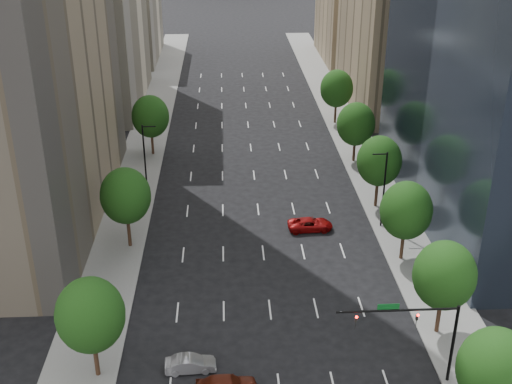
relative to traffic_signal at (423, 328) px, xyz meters
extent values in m
cube|color=slate|center=(-26.03, 30.00, -5.10)|extent=(6.00, 200.00, 0.15)
cube|color=slate|center=(4.97, 30.00, -5.10)|extent=(6.00, 200.00, 0.15)
cube|color=beige|center=(-35.53, 73.00, 12.33)|extent=(14.00, 30.00, 35.00)
cube|color=beige|center=(-35.53, 106.00, 3.83)|extent=(14.00, 26.00, 18.00)
cube|color=#8C7759|center=(14.47, 70.00, 9.83)|extent=(14.00, 30.00, 30.00)
cube|color=#8C7759|center=(14.47, 103.00, 2.83)|extent=(14.00, 26.00, 16.00)
ellipsoid|color=#183C10|center=(3.47, -5.00, 0.23)|extent=(5.20, 5.20, 5.98)
cylinder|color=#382316|center=(3.47, 6.00, -3.17)|extent=(0.36, 0.36, 4.00)
ellipsoid|color=#183C10|center=(3.47, 6.00, 0.59)|extent=(5.20, 5.20, 5.98)
cylinder|color=#382316|center=(3.47, 18.00, -3.22)|extent=(0.36, 0.36, 3.90)
ellipsoid|color=#183C10|center=(3.47, 18.00, 0.44)|extent=(5.20, 5.20, 5.98)
cylinder|color=#382316|center=(3.47, 30.00, -3.12)|extent=(0.36, 0.36, 4.10)
ellipsoid|color=#183C10|center=(3.47, 30.00, 0.73)|extent=(5.20, 5.20, 5.98)
cylinder|color=#382316|center=(3.47, 44.00, -3.27)|extent=(0.36, 0.36, 3.80)
ellipsoid|color=#183C10|center=(3.47, 44.00, 0.30)|extent=(5.20, 5.20, 5.98)
cylinder|color=#382316|center=(3.47, 60.00, -3.17)|extent=(0.36, 0.36, 4.00)
ellipsoid|color=#183C10|center=(3.47, 60.00, 0.59)|extent=(5.20, 5.20, 5.98)
cylinder|color=#382316|center=(-24.53, 2.00, -3.17)|extent=(0.36, 0.36, 4.00)
ellipsoid|color=#183C10|center=(-24.53, 2.00, 0.59)|extent=(5.20, 5.20, 5.98)
cylinder|color=#382316|center=(-24.53, 22.00, -3.10)|extent=(0.36, 0.36, 4.15)
ellipsoid|color=#183C10|center=(-24.53, 22.00, 0.80)|extent=(5.20, 5.20, 5.98)
cylinder|color=#382316|center=(-24.53, 48.00, -3.20)|extent=(0.36, 0.36, 3.95)
ellipsoid|color=#183C10|center=(-24.53, 48.00, 0.52)|extent=(5.20, 5.20, 5.98)
cylinder|color=black|center=(2.97, 25.00, -0.67)|extent=(0.20, 0.20, 9.00)
cylinder|color=black|center=(2.17, 25.00, 3.63)|extent=(1.60, 0.14, 0.14)
cylinder|color=black|center=(-24.03, 35.00, -0.67)|extent=(0.20, 0.20, 9.00)
cylinder|color=black|center=(-23.23, 35.00, 3.63)|extent=(1.60, 0.14, 0.14)
cylinder|color=black|center=(2.47, 0.00, -1.67)|extent=(0.24, 0.24, 7.00)
cylinder|color=black|center=(-2.03, 0.00, 1.63)|extent=(9.00, 0.18, 0.18)
imported|color=black|center=(-0.53, 0.00, 1.08)|extent=(0.18, 0.22, 1.10)
imported|color=black|center=(-5.03, 0.00, 1.08)|extent=(0.18, 0.22, 1.10)
sphere|color=#FF0C07|center=(-0.53, -0.18, 1.28)|extent=(0.20, 0.20, 0.20)
sphere|color=#FF0C07|center=(-5.03, -0.18, 1.28)|extent=(0.20, 0.20, 0.20)
cube|color=#0C591E|center=(-2.73, 0.00, 1.98)|extent=(1.60, 0.06, 0.45)
imported|color=gray|center=(-17.34, 2.22, -4.51)|extent=(4.09, 1.65, 1.32)
imported|color=maroon|center=(-5.03, 24.70, -4.48)|extent=(5.08, 2.55, 1.38)
camera|label=1|loc=(-14.22, -37.94, 29.40)|focal=45.32mm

